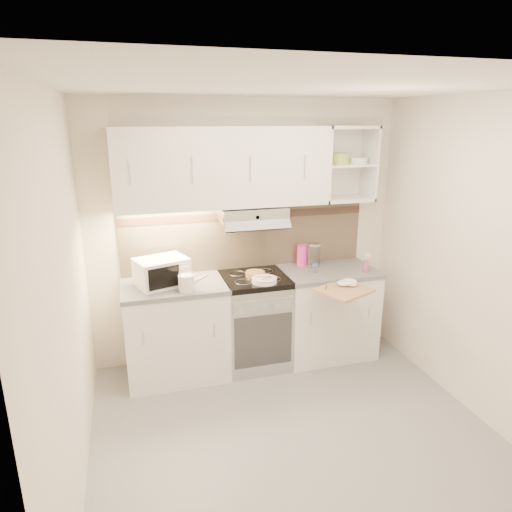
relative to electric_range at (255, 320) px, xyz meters
The scene contains 17 objects.
ground 1.19m from the electric_range, 90.00° to the right, with size 3.00×3.00×0.00m, color gray.
room_shell 1.39m from the electric_range, 89.81° to the right, with size 3.04×2.84×2.52m.
base_cabinet_left 0.75m from the electric_range, behind, with size 0.90×0.60×0.86m, color white.
worktop_left 0.86m from the electric_range, behind, with size 0.92×0.62×0.04m, color slate.
base_cabinet_right 0.75m from the electric_range, ahead, with size 0.90×0.60×0.86m, color white.
worktop_right 0.86m from the electric_range, ahead, with size 0.92×0.62×0.04m, color slate.
electric_range is the anchor object (origin of this frame).
microwave 1.02m from the electric_range, behind, with size 0.51×0.44×0.24m.
watering_can 0.87m from the electric_range, 162.20° to the right, with size 0.27×0.14×0.23m.
plate_stack 0.51m from the electric_range, 77.37° to the right, with size 0.23×0.23×0.05m.
bread_loaf 0.47m from the electric_range, 30.94° to the left, with size 0.18×0.18×0.05m, color olive.
pink_pitcher 0.81m from the electric_range, 19.96° to the left, with size 0.11×0.10×0.21m.
glass_jar 0.87m from the electric_range, 10.70° to the left, with size 0.13×0.13×0.24m.
spice_jar 0.77m from the electric_range, ahead, with size 0.05×0.05×0.08m.
spray_bottle 1.20m from the electric_range, ahead, with size 0.07×0.07×0.19m.
cutting_board 0.93m from the electric_range, 36.41° to the right, with size 0.42×0.37×0.02m, color #AD8B4D.
dish_towel 0.96m from the electric_range, 32.67° to the right, with size 0.24×0.21×0.07m, color silver, non-canonical shape.
Camera 1 is at (-1.10, -2.76, 2.31)m, focal length 32.00 mm.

